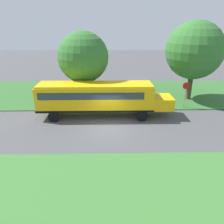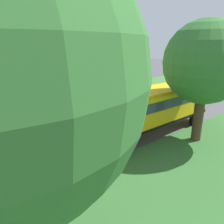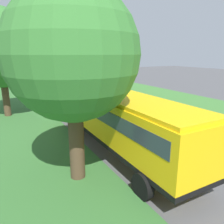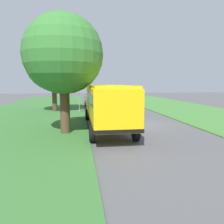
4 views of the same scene
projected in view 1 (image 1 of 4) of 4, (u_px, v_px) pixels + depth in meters
The scene contains 7 objects.
ground_plane at pixel (108, 128), 18.40m from camera, with size 120.00×120.00×0.00m, color #4C4C4F.
grass_verge at pixel (108, 93), 27.66m from camera, with size 12.00×80.00×0.08m, color #33662D.
grass_far_side at pixel (109, 214), 10.04m from camera, with size 10.00×80.00×0.07m, color #3D7533.
school_bus at pixel (98, 97), 20.13m from camera, with size 2.84×12.42×3.16m.
oak_tree_beside_bus at pixel (83, 58), 21.45m from camera, with size 5.02×5.02×7.62m.
oak_tree_roadside_mid at pixel (196, 51), 23.29m from camera, with size 6.17×6.17×8.62m.
stop_sign at pixel (185, 92), 22.16m from camera, with size 0.08×0.68×2.74m.
Camera 1 is at (16.56, -0.02, 8.14)m, focal length 35.00 mm.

